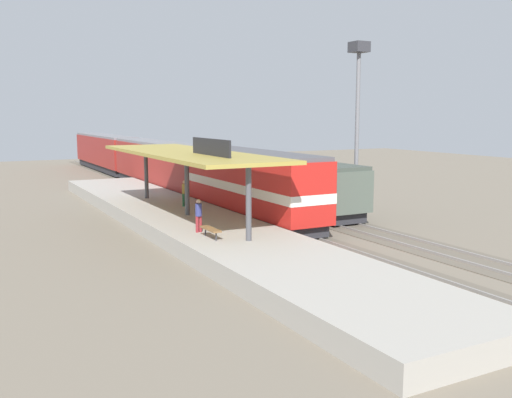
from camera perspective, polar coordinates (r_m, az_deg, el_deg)
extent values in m
plane|color=#706656|center=(37.80, 2.60, -2.12)|extent=(120.00, 120.00, 0.00)
cube|color=#5F5649|center=(36.83, -0.08, -2.36)|extent=(3.20, 110.00, 0.04)
cube|color=gray|center=(36.50, -1.08, -2.37)|extent=(0.10, 110.00, 0.16)
cube|color=gray|center=(37.16, 0.90, -2.17)|extent=(0.10, 110.00, 0.16)
cube|color=#5F5649|center=(39.17, 5.87, -1.76)|extent=(3.20, 110.00, 0.04)
cube|color=gray|center=(38.76, 4.99, -1.76)|extent=(0.10, 110.00, 0.16)
cube|color=gray|center=(39.56, 6.74, -1.58)|extent=(0.10, 110.00, 0.16)
cube|color=#9E998E|center=(34.87, -6.78, -2.31)|extent=(6.00, 44.00, 0.90)
cylinder|color=#47474C|center=(27.29, -0.74, -0.44)|extent=(0.28, 0.28, 3.60)
cylinder|color=#47474C|center=(34.53, -6.84, 1.36)|extent=(0.28, 0.28, 3.60)
cylinder|color=#47474C|center=(42.04, -10.81, 2.52)|extent=(0.28, 0.28, 3.60)
cube|color=#A38E3D|center=(34.35, -6.90, 4.51)|extent=(5.20, 18.00, 0.20)
cube|color=black|center=(30.99, -4.50, 5.15)|extent=(0.12, 4.80, 0.90)
cylinder|color=#333338|center=(27.58, -3.96, -3.73)|extent=(0.07, 0.07, 0.42)
cylinder|color=#333338|center=(28.74, -5.02, -3.24)|extent=(0.07, 0.07, 0.42)
cube|color=brown|center=(28.11, -4.51, -2.98)|extent=(0.44, 1.70, 0.08)
cube|color=#28282D|center=(37.18, -0.44, -1.49)|extent=(2.60, 13.60, 0.70)
cube|color=red|center=(36.88, -0.45, 1.72)|extent=(2.90, 14.40, 3.50)
cube|color=#4C4C51|center=(36.71, -0.45, 4.63)|extent=(2.78, 14.11, 0.24)
cube|color=silver|center=(36.91, -0.45, 1.32)|extent=(2.93, 14.43, 0.56)
cube|color=#28282D|center=(53.62, -9.40, 1.44)|extent=(2.60, 19.20, 0.70)
cube|color=maroon|center=(53.42, -9.45, 3.57)|extent=(2.90, 20.00, 3.30)
cube|color=slate|center=(53.30, -9.49, 5.47)|extent=(2.78, 19.60, 0.24)
cube|color=#28282D|center=(73.53, -14.62, 3.14)|extent=(2.60, 19.20, 0.70)
cube|color=maroon|center=(73.38, -14.68, 4.69)|extent=(2.90, 20.00, 3.30)
cube|color=slate|center=(73.30, -14.73, 6.07)|extent=(2.78, 19.60, 0.24)
cube|color=#28282D|center=(40.47, 4.56, -0.71)|extent=(2.50, 11.20, 0.70)
cube|color=#4C564C|center=(40.25, 4.58, 1.61)|extent=(2.80, 12.00, 2.60)
cube|color=#3D453D|center=(40.10, 4.61, 3.63)|extent=(2.69, 11.76, 0.24)
cylinder|color=slate|center=(40.30, 9.95, 6.29)|extent=(0.28, 0.28, 11.00)
cube|color=#333338|center=(40.53, 10.17, 14.58)|extent=(1.10, 1.10, 0.70)
cylinder|color=maroon|center=(29.60, -5.84, -2.50)|extent=(0.16, 0.16, 0.84)
cylinder|color=maroon|center=(29.66, -5.52, -2.47)|extent=(0.16, 0.16, 0.84)
cylinder|color=navy|center=(29.50, -5.70, -1.07)|extent=(0.34, 0.34, 0.64)
sphere|color=tan|center=(29.43, -5.72, -0.24)|extent=(0.23, 0.23, 0.23)
cylinder|color=#23603D|center=(38.01, -7.19, -0.10)|extent=(0.16, 0.16, 0.84)
cylinder|color=#23603D|center=(38.07, -6.93, -0.09)|extent=(0.16, 0.16, 0.84)
cylinder|color=olive|center=(37.94, -7.08, 1.01)|extent=(0.34, 0.34, 0.64)
sphere|color=tan|center=(37.89, -7.09, 1.66)|extent=(0.23, 0.23, 0.23)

